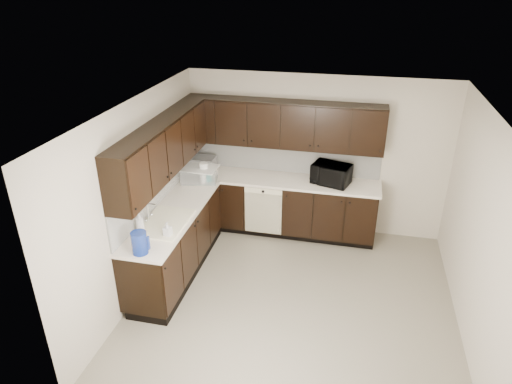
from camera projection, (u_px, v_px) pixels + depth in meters
The scene contains 20 objects.
floor at pixel (293, 301), 5.87m from camera, with size 4.00×4.00×0.00m, color gray.
ceiling at pixel (302, 112), 4.78m from camera, with size 4.00×4.00×0.00m, color white.
wall_back at pixel (316, 155), 7.08m from camera, with size 4.00×0.02×2.50m, color beige.
wall_left at pixel (139, 199), 5.73m from camera, with size 0.02×4.00×2.50m, color beige.
wall_right at pixel (481, 236), 4.92m from camera, with size 0.02×4.00×2.50m, color beige.
wall_front at pixel (260, 336), 3.57m from camera, with size 4.00×0.02×2.50m, color beige.
lower_cabinets at pixel (239, 223), 6.86m from camera, with size 3.00×2.80×0.90m.
countertop at pixel (238, 193), 6.64m from camera, with size 3.03×2.83×0.04m.
backsplash at pixel (228, 169), 6.76m from camera, with size 3.00×2.80×0.48m.
upper_cabinets at pixel (233, 134), 6.37m from camera, with size 3.00×2.80×0.70m.
dishwasher at pixel (263, 208), 7.01m from camera, with size 0.58×0.04×0.78m.
sink at pixel (165, 228), 5.81m from camera, with size 0.54×0.82×0.42m.
microwave at pixel (331, 174), 6.82m from camera, with size 0.55×0.37×0.30m, color black.
soap_bottle_a at pixel (167, 230), 5.46m from camera, with size 0.09×0.09×0.19m, color gray.
soap_bottle_b at pixel (140, 222), 5.54m from camera, with size 0.10×0.11×0.27m, color gray.
toaster_oven at pixel (203, 164), 7.25m from camera, with size 0.38×0.28×0.24m, color #A9A9AB.
storage_bin at pixel (199, 174), 6.94m from camera, with size 0.53×0.39×0.21m, color white.
blue_pitcher at pixel (139, 243), 5.12m from camera, with size 0.18×0.18×0.27m, color #102E9B.
teal_tumbler at pixel (208, 175), 6.91m from camera, with size 0.09×0.09×0.21m, color #0B7F82.
paper_towel_roll at pixel (204, 172), 6.90m from camera, with size 0.13×0.13×0.29m, color white.
Camera 1 is at (0.58, -4.66, 3.82)m, focal length 32.00 mm.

